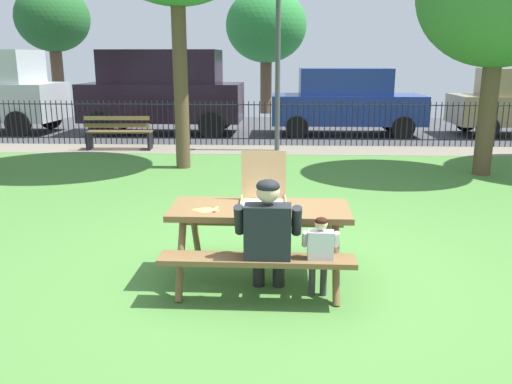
% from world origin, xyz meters
% --- Properties ---
extents(ground, '(28.00, 12.45, 0.02)m').
position_xyz_m(ground, '(0.00, 2.23, -0.01)').
color(ground, '#497E37').
extents(cobblestone_walkway, '(28.00, 1.40, 0.01)m').
position_xyz_m(cobblestone_walkway, '(0.00, 7.75, -0.00)').
color(cobblestone_walkway, gray).
extents(street_asphalt, '(28.00, 6.87, 0.01)m').
position_xyz_m(street_asphalt, '(0.00, 11.89, -0.01)').
color(street_asphalt, '#424247').
extents(picnic_table_foreground, '(1.82, 1.50, 0.79)m').
position_xyz_m(picnic_table_foreground, '(-0.24, -0.19, 0.60)').
color(picnic_table_foreground, brown).
rests_on(picnic_table_foreground, ground).
extents(pizza_box_open, '(0.48, 0.51, 0.52)m').
position_xyz_m(pizza_box_open, '(-0.21, -0.04, 0.89)').
color(pizza_box_open, tan).
rests_on(pizza_box_open, picnic_table_foreground).
extents(pizza_slice_on_table, '(0.24, 0.17, 0.02)m').
position_xyz_m(pizza_slice_on_table, '(-0.75, -0.32, 0.78)').
color(pizza_slice_on_table, '#E9CD58').
rests_on(pizza_slice_on_table, picnic_table_foreground).
extents(adult_at_table, '(0.61, 0.59, 1.19)m').
position_xyz_m(adult_at_table, '(-0.15, -0.69, 0.66)').
color(adult_at_table, black).
rests_on(adult_at_table, ground).
extents(child_at_table, '(0.34, 0.33, 0.85)m').
position_xyz_m(child_at_table, '(0.33, -0.73, 0.52)').
color(child_at_table, '#373737').
rests_on(child_at_table, ground).
extents(iron_fence_streetside, '(19.85, 0.03, 1.15)m').
position_xyz_m(iron_fence_streetside, '(0.00, 8.45, 0.58)').
color(iron_fence_streetside, black).
rests_on(iron_fence_streetside, ground).
extents(park_bench_left, '(1.61, 0.52, 0.85)m').
position_xyz_m(park_bench_left, '(-4.03, 7.61, 0.42)').
color(park_bench_left, brown).
rests_on(park_bench_left, ground).
extents(lamp_post_walkway, '(0.28, 0.28, 4.02)m').
position_xyz_m(lamp_post_walkway, '(-0.10, 7.68, 2.46)').
color(lamp_post_walkway, '#4C4C51').
rests_on(lamp_post_walkway, ground).
extents(parked_car_center, '(4.75, 2.16, 2.46)m').
position_xyz_m(parked_car_center, '(-3.53, 10.56, 1.31)').
color(parked_car_center, black).
rests_on(parked_car_center, ground).
extents(parked_car_right, '(4.41, 1.92, 1.94)m').
position_xyz_m(parked_car_right, '(1.91, 10.56, 1.01)').
color(parked_car_right, navy).
rests_on(parked_car_right, ground).
extents(far_tree_left, '(2.96, 2.96, 5.13)m').
position_xyz_m(far_tree_left, '(-9.28, 16.82, 3.73)').
color(far_tree_left, brown).
rests_on(far_tree_left, ground).
extents(far_tree_midleft, '(3.23, 3.23, 4.94)m').
position_xyz_m(far_tree_midleft, '(-0.61, 16.82, 3.45)').
color(far_tree_midleft, brown).
rests_on(far_tree_midleft, ground).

